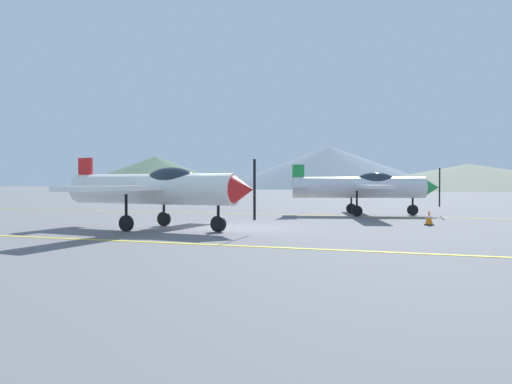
% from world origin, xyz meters
% --- Properties ---
extents(ground_plane, '(400.00, 400.00, 0.00)m').
position_xyz_m(ground_plane, '(0.00, 0.00, 0.00)').
color(ground_plane, slate).
extents(apron_line_near, '(80.00, 0.16, 0.01)m').
position_xyz_m(apron_line_near, '(0.00, -4.50, 0.01)').
color(apron_line_near, yellow).
rests_on(apron_line_near, ground_plane).
extents(apron_line_far, '(80.00, 0.16, 0.01)m').
position_xyz_m(apron_line_far, '(0.00, 7.60, 0.01)').
color(apron_line_far, yellow).
rests_on(apron_line_far, ground_plane).
extents(airplane_near, '(7.57, 8.69, 2.60)m').
position_xyz_m(airplane_near, '(-2.56, -1.16, 1.46)').
color(airplane_near, white).
rests_on(airplane_near, ground_plane).
extents(airplane_mid, '(7.59, 8.64, 2.60)m').
position_xyz_m(airplane_mid, '(3.82, 8.53, 1.46)').
color(airplane_mid, silver).
rests_on(airplane_mid, ground_plane).
extents(traffic_cone_front, '(0.36, 0.36, 0.59)m').
position_xyz_m(traffic_cone_front, '(6.70, 3.42, 0.29)').
color(traffic_cone_front, black).
rests_on(traffic_cone_front, ground_plane).
extents(hill_left, '(58.78, 58.78, 10.95)m').
position_xyz_m(hill_left, '(-75.34, 126.82, 5.47)').
color(hill_left, '#4C6651').
rests_on(hill_left, ground_plane).
extents(hill_centerleft, '(75.09, 75.09, 13.91)m').
position_xyz_m(hill_centerleft, '(-17.49, 138.70, 6.96)').
color(hill_centerleft, slate).
rests_on(hill_centerleft, ground_plane).
extents(hill_centerright, '(75.05, 75.05, 6.67)m').
position_xyz_m(hill_centerright, '(22.16, 116.03, 3.34)').
color(hill_centerright, slate).
rests_on(hill_centerright, ground_plane).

